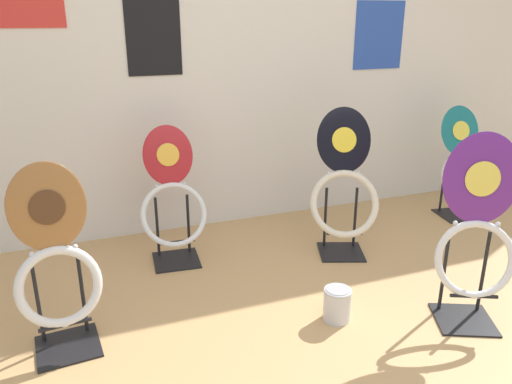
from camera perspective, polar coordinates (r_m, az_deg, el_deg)
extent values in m
cube|color=silver|center=(3.50, -3.96, 16.87)|extent=(8.00, 0.06, 2.60)
cube|color=black|center=(3.36, -11.70, 17.97)|extent=(0.35, 0.01, 0.60)
cube|color=#284CAD|center=(3.99, 13.89, 16.98)|extent=(0.41, 0.01, 0.49)
cube|color=black|center=(3.32, 9.66, -6.77)|extent=(0.36, 0.36, 0.01)
cylinder|color=black|center=(3.30, 7.93, -2.87)|extent=(0.02, 0.02, 0.41)
cylinder|color=black|center=(3.34, 11.26, -2.83)|extent=(0.02, 0.02, 0.41)
cylinder|color=black|center=(3.18, 10.06, -4.69)|extent=(0.22, 0.09, 0.02)
torus|color=beige|center=(3.16, 10.08, -1.34)|extent=(0.49, 0.37, 0.40)
ellipsoid|color=black|center=(3.19, 10.01, 5.88)|extent=(0.37, 0.25, 0.40)
ellipsoid|color=yellow|center=(3.18, 10.06, 5.89)|extent=(0.16, 0.10, 0.15)
sphere|color=silver|center=(3.17, 8.32, 2.15)|extent=(0.02, 0.02, 0.02)
sphere|color=silver|center=(3.21, 11.64, 2.14)|extent=(0.02, 0.02, 0.02)
cube|color=black|center=(2.59, -20.65, -16.19)|extent=(0.30, 0.30, 0.01)
cylinder|color=black|center=(2.56, -23.63, -11.57)|extent=(0.02, 0.02, 0.40)
cylinder|color=black|center=(2.56, -19.21, -10.92)|extent=(0.02, 0.02, 0.40)
cylinder|color=black|center=(2.43, -20.95, -13.99)|extent=(0.22, 0.04, 0.02)
torus|color=silver|center=(2.40, -21.55, -10.04)|extent=(0.38, 0.17, 0.37)
ellipsoid|color=#936033|center=(2.32, -22.77, -1.57)|extent=(0.33, 0.10, 0.40)
ellipsoid|color=#4C2D19|center=(2.30, -22.75, -1.66)|extent=(0.15, 0.03, 0.15)
sphere|color=silver|center=(2.37, -24.27, -6.52)|extent=(0.02, 0.02, 0.02)
sphere|color=silver|center=(2.38, -19.96, -5.89)|extent=(0.02, 0.02, 0.02)
cube|color=black|center=(4.16, 22.00, -2.44)|extent=(0.32, 0.32, 0.01)
cylinder|color=black|center=(4.11, 20.52, 0.38)|extent=(0.02, 0.02, 0.38)
cylinder|color=black|center=(4.22, 22.78, 0.56)|extent=(0.02, 0.02, 0.38)
cylinder|color=black|center=(4.05, 22.86, -0.80)|extent=(0.22, 0.05, 0.02)
torus|color=silver|center=(4.04, 22.71, 1.53)|extent=(0.41, 0.27, 0.35)
ellipsoid|color=#197075|center=(4.07, 22.28, 6.50)|extent=(0.33, 0.18, 0.37)
ellipsoid|color=#EADB4C|center=(4.06, 22.40, 6.51)|extent=(0.15, 0.07, 0.14)
sphere|color=silver|center=(4.02, 21.37, 3.79)|extent=(0.02, 0.02, 0.02)
sphere|color=silver|center=(4.11, 23.38, 3.87)|extent=(0.02, 0.02, 0.02)
cube|color=black|center=(3.21, -9.08, -7.69)|extent=(0.30, 0.30, 0.01)
cylinder|color=black|center=(3.20, -11.22, -3.94)|extent=(0.02, 0.02, 0.39)
cylinder|color=black|center=(3.22, -7.74, -3.61)|extent=(0.02, 0.02, 0.39)
cylinder|color=black|center=(3.07, -9.07, -5.65)|extent=(0.22, 0.04, 0.02)
torus|color=silver|center=(3.06, -9.35, -2.55)|extent=(0.42, 0.27, 0.36)
ellipsoid|color=#AD1E23|center=(3.11, -10.04, 4.20)|extent=(0.32, 0.18, 0.35)
ellipsoid|color=yellow|center=(3.10, -10.02, 4.22)|extent=(0.14, 0.07, 0.13)
sphere|color=silver|center=(3.09, -11.26, 0.64)|extent=(0.02, 0.02, 0.02)
sphere|color=silver|center=(3.10, -8.18, 0.92)|extent=(0.02, 0.02, 0.02)
cube|color=black|center=(2.82, 22.61, -13.31)|extent=(0.37, 0.37, 0.01)
cylinder|color=black|center=(2.75, 20.70, -8.38)|extent=(0.02, 0.02, 0.45)
cylinder|color=black|center=(2.82, 24.56, -8.28)|extent=(0.02, 0.02, 0.45)
cylinder|color=black|center=(2.66, 23.63, -10.85)|extent=(0.21, 0.11, 0.02)
torus|color=silver|center=(2.63, 23.74, -7.08)|extent=(0.41, 0.29, 0.38)
ellipsoid|color=#60237F|center=(2.56, 24.40, 1.42)|extent=(0.36, 0.21, 0.44)
ellipsoid|color=#E5CC4C|center=(2.55, 24.50, 1.36)|extent=(0.16, 0.09, 0.17)
sphere|color=silver|center=(2.58, 21.82, -3.32)|extent=(0.02, 0.02, 0.02)
sphere|color=silver|center=(2.65, 25.93, -3.33)|extent=(0.02, 0.02, 0.02)
cylinder|color=silver|center=(2.61, 9.25, -12.58)|extent=(0.14, 0.14, 0.17)
torus|color=silver|center=(2.57, 9.35, -11.07)|extent=(0.14, 0.14, 0.01)
cylinder|color=#B2B2B7|center=(2.57, 9.36, -10.92)|extent=(0.12, 0.12, 0.00)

